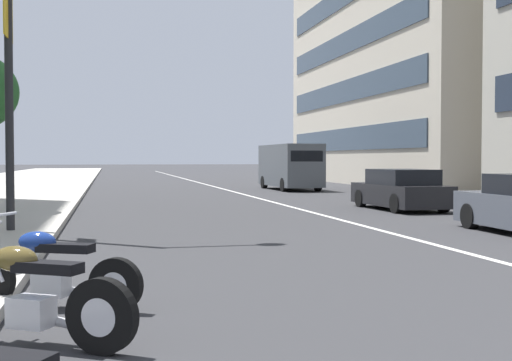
% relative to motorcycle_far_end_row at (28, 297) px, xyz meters
% --- Properties ---
extents(lane_centre_stripe, '(110.00, 0.16, 0.01)m').
position_rel_motorcycle_far_end_row_xyz_m(lane_centre_stripe, '(31.21, -7.08, -0.45)').
color(lane_centre_stripe, silver).
rests_on(lane_centre_stripe, ground).
extents(motorcycle_far_end_row, '(1.22, 1.90, 1.50)m').
position_rel_motorcycle_far_end_row_xyz_m(motorcycle_far_end_row, '(0.00, 0.00, 0.00)').
color(motorcycle_far_end_row, black).
rests_on(motorcycle_far_end_row, ground).
extents(motorcycle_by_sign_pole, '(1.06, 2.04, 1.09)m').
position_rel_motorcycle_far_end_row_xyz_m(motorcycle_by_sign_pole, '(1.51, -0.06, -0.04)').
color(motorcycle_by_sign_pole, black).
rests_on(motorcycle_by_sign_pole, ground).
extents(car_far_down_avenue, '(4.35, 1.94, 1.36)m').
position_rel_motorcycle_far_end_row_xyz_m(car_far_down_avenue, '(14.34, -10.34, 0.20)').
color(car_far_down_avenue, black).
rests_on(car_far_down_avenue, ground).
extents(delivery_van_ahead, '(6.00, 2.24, 2.49)m').
position_rel_motorcycle_far_end_row_xyz_m(delivery_van_ahead, '(28.92, -10.52, 0.89)').
color(delivery_van_ahead, '#4C5156').
rests_on(delivery_van_ahead, ground).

